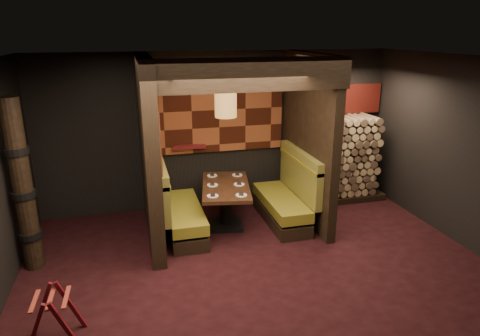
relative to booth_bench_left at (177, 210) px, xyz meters
The scene contains 20 objects.
floor 1.95m from the booth_bench_left, 59.77° to the right, with size 6.50×5.50×0.02m, color black.
ceiling 3.11m from the booth_bench_left, 59.77° to the right, with size 6.50×5.50×0.02m, color black.
wall_back 1.79m from the booth_bench_left, 49.10° to the left, with size 6.50×0.02×2.85m, color black.
wall_front 4.63m from the booth_bench_left, 77.70° to the right, with size 6.50×0.02×2.85m, color black.
partition_left 1.10m from the booth_bench_left, behind, with size 0.20×2.20×2.85m, color black.
partition_right 2.48m from the booth_bench_left, ahead, with size 0.15×2.10×2.85m, color black.
header_beam 2.60m from the booth_bench_left, 45.41° to the right, with size 2.85×0.18×0.44m, color black.
tapa_back_panel 2.00m from the booth_bench_left, 48.54° to the left, with size 2.40×0.06×1.55m, color #9B4D28.
tapa_side_panel 1.48m from the booth_bench_left, 146.90° to the left, with size 0.04×1.85×1.45m, color #9B4D28.
lacquer_shelf 1.32m from the booth_bench_left, 70.12° to the left, with size 0.60×0.12×0.07m, color maroon.
booth_bench_left is the anchor object (origin of this frame).
booth_bench_right 1.89m from the booth_bench_left, ahead, with size 0.68×1.60×1.14m.
dining_table 0.83m from the booth_bench_left, ahead, with size 1.02×1.53×0.74m.
place_settings 0.89m from the booth_bench_left, ahead, with size 0.80×1.21×0.03m.
pendant_lamp 1.91m from the booth_bench_left, ahead, with size 0.34×0.34×0.96m.
luggage_rack 2.77m from the booth_bench_left, 124.83° to the right, with size 0.62×0.44×0.66m.
totem_column 2.30m from the booth_bench_left, 165.25° to the right, with size 0.31×0.31×2.40m.
firewood_stack 3.35m from the booth_bench_left, 12.17° to the left, with size 1.73×0.70×1.64m.
mosaic_header 3.73m from the booth_bench_left, 17.60° to the left, with size 1.83×0.10×0.56m, color maroon.
bay_front_post 2.58m from the booth_bench_left, ahead, with size 0.08×0.08×2.85m, color black.
Camera 1 is at (-1.62, -4.79, 3.20)m, focal length 32.00 mm.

